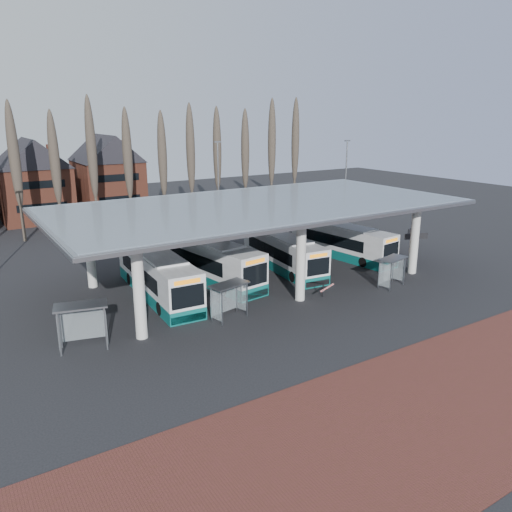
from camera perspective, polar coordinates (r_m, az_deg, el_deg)
ground at (r=34.95m, az=7.51°, el=-6.21°), size 140.00×140.00×0.00m
brick_strip at (r=27.81m, az=23.96°, el=-13.59°), size 70.00×10.00×0.03m
station_canopy at (r=39.55m, az=0.37°, el=5.13°), size 32.00×16.00×6.34m
poplar_row at (r=61.53m, az=-12.60°, el=11.52°), size 45.10×1.10×14.50m
lamp_post_b at (r=57.95m, az=-4.33°, el=8.18°), size 0.80×0.16×10.17m
lamp_post_c at (r=61.15m, az=10.19°, el=8.38°), size 0.80×0.16×10.17m
bus_0 at (r=37.75m, az=-11.21°, el=-2.15°), size 3.19×12.13×3.34m
bus_1 at (r=40.82m, az=-5.70°, el=-0.51°), size 4.30×12.44×3.39m
bus_2 at (r=43.52m, az=3.09°, el=0.36°), size 3.41×11.13×3.04m
bus_3 at (r=47.97m, az=9.69°, el=1.66°), size 3.73×11.38×3.10m
shelter_0 at (r=30.38m, az=-19.31°, el=-6.49°), size 3.17×2.10×2.70m
shelter_1 at (r=32.91m, az=-3.23°, el=-4.21°), size 2.85×1.87×2.43m
shelter_2 at (r=40.34m, az=15.17°, el=-1.04°), size 2.74×1.81×2.34m
info_sign_0 at (r=45.61m, az=17.82°, el=1.87°), size 1.98×0.90×3.12m
info_sign_1 at (r=48.39m, az=17.34°, el=2.60°), size 1.90×0.95×3.03m
barrier at (r=36.97m, az=8.03°, el=-3.68°), size 1.89×0.93×1.01m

